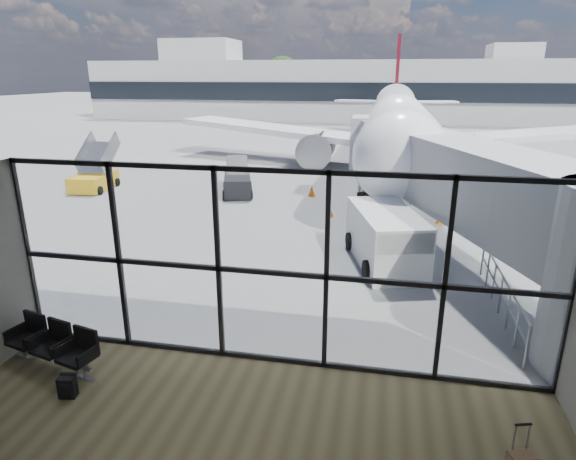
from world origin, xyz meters
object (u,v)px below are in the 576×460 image
(belt_loader, at_px, (238,183))
(mobile_stairs, at_px, (94,179))
(seating_row, at_px, (55,342))
(backpack, at_px, (67,387))
(service_van, at_px, (386,238))
(airliner, at_px, (396,120))

(belt_loader, distance_m, mobile_stairs, 8.32)
(seating_row, distance_m, backpack, 1.41)
(backpack, distance_m, belt_loader, 17.50)
(seating_row, height_order, backpack, seating_row)
(seating_row, relative_size, mobile_stairs, 0.65)
(backpack, distance_m, service_van, 10.73)
(backpack, distance_m, mobile_stairs, 19.66)
(belt_loader, bearing_deg, backpack, -101.55)
(belt_loader, height_order, mobile_stairs, mobile_stairs)
(seating_row, bearing_deg, belt_loader, 106.94)
(service_van, relative_size, belt_loader, 1.13)
(mobile_stairs, bearing_deg, seating_row, -65.24)
(airliner, distance_m, mobile_stairs, 21.00)
(backpack, relative_size, service_van, 0.11)
(backpack, bearing_deg, airliner, 67.41)
(airliner, relative_size, belt_loader, 9.47)
(seating_row, height_order, belt_loader, belt_loader)
(airliner, bearing_deg, mobile_stairs, -143.30)
(belt_loader, bearing_deg, airliner, 37.30)
(seating_row, bearing_deg, airliner, 89.00)
(backpack, height_order, mobile_stairs, mobile_stairs)
(service_van, xyz_separation_m, mobile_stairs, (-16.31, 8.23, -0.37))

